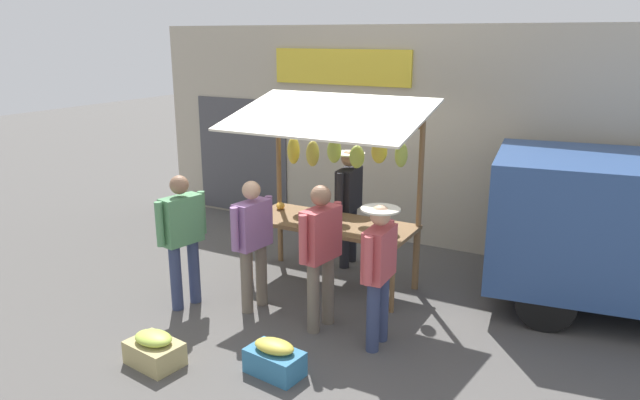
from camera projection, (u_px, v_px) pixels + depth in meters
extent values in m
plane|color=#514F4C|center=(331.00, 284.00, 7.97)|extent=(40.00, 40.00, 0.00)
cube|color=#B2A893|center=(396.00, 136.00, 9.37)|extent=(9.00, 0.25, 3.40)
cube|color=yellow|center=(341.00, 67.00, 9.39)|extent=(2.40, 0.06, 0.56)
cube|color=#47474C|center=(242.00, 156.00, 10.78)|extent=(1.90, 0.04, 2.10)
cube|color=brown|center=(331.00, 223.00, 7.74)|extent=(2.20, 0.90, 0.05)
cylinder|color=brown|center=(250.00, 251.00, 8.02)|extent=(0.06, 0.06, 0.83)
cylinder|color=brown|center=(392.00, 280.00, 7.05)|extent=(0.06, 0.06, 0.83)
cylinder|color=brown|center=(281.00, 234.00, 8.67)|extent=(0.06, 0.06, 0.83)
cylinder|color=brown|center=(415.00, 259.00, 7.71)|extent=(0.06, 0.06, 0.83)
cylinder|color=brown|center=(279.00, 184.00, 8.49)|extent=(0.07, 0.07, 2.35)
cylinder|color=brown|center=(419.00, 204.00, 7.50)|extent=(0.07, 0.07, 2.35)
cylinder|color=brown|center=(346.00, 121.00, 7.73)|extent=(2.12, 0.06, 0.06)
cube|color=beige|center=(326.00, 115.00, 7.23)|extent=(2.50, 1.46, 0.39)
cylinder|color=brown|center=(402.00, 134.00, 7.36)|extent=(0.01, 0.01, 0.21)
ellipsoid|color=#B2CC4C|center=(401.00, 155.00, 7.43)|extent=(0.18, 0.21, 0.32)
cylinder|color=brown|center=(380.00, 132.00, 7.49)|extent=(0.01, 0.01, 0.19)
ellipsoid|color=yellow|center=(379.00, 151.00, 7.56)|extent=(0.27, 0.27, 0.31)
cylinder|color=brown|center=(357.00, 134.00, 7.68)|extent=(0.01, 0.01, 0.30)
ellipsoid|color=#B2CC4C|center=(357.00, 157.00, 7.76)|extent=(0.25, 0.23, 0.31)
cylinder|color=brown|center=(334.00, 130.00, 7.80)|extent=(0.01, 0.01, 0.23)
ellipsoid|color=#B2CC4C|center=(334.00, 151.00, 7.87)|extent=(0.25, 0.25, 0.33)
cylinder|color=brown|center=(313.00, 130.00, 7.99)|extent=(0.01, 0.01, 0.30)
ellipsoid|color=gold|center=(313.00, 154.00, 8.07)|extent=(0.22, 0.24, 0.36)
cylinder|color=brown|center=(293.00, 127.00, 8.14)|extent=(0.01, 0.01, 0.27)
ellipsoid|color=yellow|center=(294.00, 151.00, 8.23)|extent=(0.18, 0.22, 0.38)
sphere|color=#729E4C|center=(388.00, 227.00, 7.19)|extent=(0.20, 0.20, 0.20)
ellipsoid|color=gold|center=(280.00, 206.00, 8.28)|extent=(0.20, 0.22, 0.10)
cylinder|color=#232328|center=(352.00, 234.00, 8.67)|extent=(0.14, 0.14, 0.84)
cylinder|color=#232328|center=(344.00, 240.00, 8.42)|extent=(0.14, 0.14, 0.84)
cube|color=black|center=(349.00, 189.00, 8.35)|extent=(0.25, 0.52, 0.60)
cylinder|color=black|center=(357.00, 183.00, 8.62)|extent=(0.09, 0.09, 0.55)
cylinder|color=black|center=(340.00, 193.00, 8.07)|extent=(0.09, 0.09, 0.55)
sphere|color=#A87A5B|center=(349.00, 158.00, 8.23)|extent=(0.23, 0.23, 0.23)
cylinder|color=beige|center=(349.00, 153.00, 8.21)|extent=(0.44, 0.44, 0.02)
cylinder|color=navy|center=(176.00, 278.00, 7.13)|extent=(0.14, 0.14, 0.82)
cylinder|color=navy|center=(194.00, 271.00, 7.33)|extent=(0.14, 0.14, 0.82)
cube|color=#518C5B|center=(182.00, 220.00, 7.04)|extent=(0.32, 0.53, 0.58)
cylinder|color=#518C5B|center=(160.00, 224.00, 6.81)|extent=(0.09, 0.09, 0.54)
cylinder|color=#518C5B|center=(202.00, 212.00, 7.26)|extent=(0.09, 0.09, 0.54)
sphere|color=#8C664C|center=(179.00, 185.00, 6.92)|extent=(0.23, 0.23, 0.23)
cylinder|color=#726656|center=(247.00, 281.00, 7.07)|extent=(0.14, 0.14, 0.80)
cylinder|color=#726656|center=(261.00, 274.00, 7.27)|extent=(0.14, 0.14, 0.80)
cube|color=#93669E|center=(252.00, 224.00, 6.99)|extent=(0.28, 0.50, 0.56)
cylinder|color=#93669E|center=(235.00, 229.00, 6.75)|extent=(0.09, 0.09, 0.52)
cylinder|color=#93669E|center=(269.00, 217.00, 7.21)|extent=(0.09, 0.09, 0.52)
sphere|color=tan|center=(251.00, 190.00, 6.87)|extent=(0.22, 0.22, 0.22)
cylinder|color=#726656|center=(313.00, 298.00, 6.58)|extent=(0.14, 0.14, 0.83)
cylinder|color=#726656|center=(328.00, 289.00, 6.79)|extent=(0.14, 0.14, 0.83)
cube|color=#BF4C51|center=(321.00, 234.00, 6.49)|extent=(0.29, 0.53, 0.59)
cylinder|color=#BF4C51|center=(303.00, 240.00, 6.24)|extent=(0.09, 0.09, 0.54)
cylinder|color=#BF4C51|center=(337.00, 225.00, 6.72)|extent=(0.09, 0.09, 0.54)
sphere|color=#8C664C|center=(321.00, 196.00, 6.37)|extent=(0.23, 0.23, 0.23)
cylinder|color=navy|center=(373.00, 317.00, 6.19)|extent=(0.14, 0.14, 0.78)
cylinder|color=navy|center=(382.00, 307.00, 6.41)|extent=(0.14, 0.14, 0.78)
cube|color=#BF4C51|center=(379.00, 253.00, 6.12)|extent=(0.23, 0.48, 0.55)
cylinder|color=#BF4C51|center=(368.00, 261.00, 5.86)|extent=(0.09, 0.09, 0.51)
cylinder|color=#BF4C51|center=(389.00, 243.00, 6.36)|extent=(0.09, 0.09, 0.51)
sphere|color=tan|center=(380.00, 215.00, 6.00)|extent=(0.21, 0.21, 0.21)
cylinder|color=beige|center=(381.00, 209.00, 5.99)|extent=(0.41, 0.41, 0.02)
cube|color=black|center=(571.00, 196.00, 7.06)|extent=(1.64, 1.99, 0.68)
cylinder|color=black|center=(546.00, 303.00, 6.66)|extent=(0.68, 0.27, 0.66)
cylinder|color=black|center=(547.00, 253.00, 8.15)|extent=(0.68, 0.27, 0.66)
cube|color=tan|center=(155.00, 353.00, 6.00)|extent=(0.60, 0.46, 0.24)
ellipsoid|color=#B2CC4C|center=(153.00, 338.00, 5.95)|extent=(0.42, 0.29, 0.12)
cube|color=teal|center=(275.00, 362.00, 5.82)|extent=(0.60, 0.40, 0.25)
ellipsoid|color=gold|center=(274.00, 346.00, 5.77)|extent=(0.43, 0.25, 0.12)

